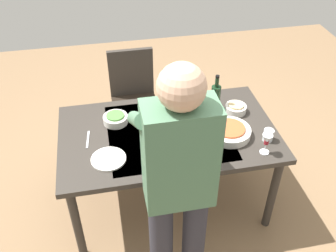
# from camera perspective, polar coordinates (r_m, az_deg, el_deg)

# --- Properties ---
(ground_plane) EXTENTS (6.00, 6.00, 0.00)m
(ground_plane) POSITION_cam_1_polar(r_m,az_deg,el_deg) (3.23, 0.00, -10.92)
(ground_plane) COLOR #846647
(dining_table) EXTENTS (1.54, 0.91, 0.73)m
(dining_table) POSITION_cam_1_polar(r_m,az_deg,el_deg) (2.77, 0.00, -1.99)
(dining_table) COLOR #332D28
(dining_table) RESTS_ON ground_plane
(chair_near) EXTENTS (0.40, 0.40, 0.91)m
(chair_near) POSITION_cam_1_polar(r_m,az_deg,el_deg) (3.49, -5.18, 4.83)
(chair_near) COLOR black
(chair_near) RESTS_ON ground_plane
(person_server) EXTENTS (0.42, 0.61, 1.69)m
(person_server) POSITION_cam_1_polar(r_m,az_deg,el_deg) (2.04, 1.53, -8.63)
(person_server) COLOR #2D2D38
(person_server) RESTS_ON ground_plane
(wine_bottle) EXTENTS (0.07, 0.07, 0.30)m
(wine_bottle) POSITION_cam_1_polar(r_m,az_deg,el_deg) (2.90, 7.11, 4.32)
(wine_bottle) COLOR black
(wine_bottle) RESTS_ON dining_table
(wine_glass_left) EXTENTS (0.07, 0.07, 0.15)m
(wine_glass_left) POSITION_cam_1_polar(r_m,az_deg,el_deg) (2.67, -3.40, 1.17)
(wine_glass_left) COLOR white
(wine_glass_left) RESTS_ON dining_table
(wine_glass_right) EXTENTS (0.07, 0.07, 0.15)m
(wine_glass_right) POSITION_cam_1_polar(r_m,az_deg,el_deg) (2.57, 14.51, -2.11)
(wine_glass_right) COLOR white
(wine_glass_right) RESTS_ON dining_table
(water_cup_near_left) EXTENTS (0.07, 0.07, 0.10)m
(water_cup_near_left) POSITION_cam_1_polar(r_m,az_deg,el_deg) (2.97, 1.94, 4.15)
(water_cup_near_left) COLOR silver
(water_cup_near_left) RESTS_ON dining_table
(water_cup_near_right) EXTENTS (0.07, 0.07, 0.09)m
(water_cup_near_right) POSITION_cam_1_polar(r_m,az_deg,el_deg) (2.53, 1.90, -2.98)
(water_cup_near_right) COLOR silver
(water_cup_near_right) RESTS_ON dining_table
(water_cup_far_left) EXTENTS (0.07, 0.07, 0.09)m
(water_cup_far_left) POSITION_cam_1_polar(r_m,az_deg,el_deg) (2.71, 14.72, -1.32)
(water_cup_far_left) COLOR silver
(water_cup_far_left) RESTS_ON dining_table
(serving_bowl_pasta) EXTENTS (0.30, 0.30, 0.07)m
(serving_bowl_pasta) POSITION_cam_1_polar(r_m,az_deg,el_deg) (2.70, 9.13, -0.79)
(serving_bowl_pasta) COLOR silver
(serving_bowl_pasta) RESTS_ON dining_table
(side_bowl_salad) EXTENTS (0.18, 0.18, 0.07)m
(side_bowl_salad) POSITION_cam_1_polar(r_m,az_deg,el_deg) (2.81, -7.83, 1.10)
(side_bowl_salad) COLOR silver
(side_bowl_salad) RESTS_ON dining_table
(side_bowl_bread) EXTENTS (0.16, 0.16, 0.07)m
(side_bowl_bread) POSITION_cam_1_polar(r_m,az_deg,el_deg) (2.93, 10.06, 2.64)
(side_bowl_bread) COLOR silver
(side_bowl_bread) RESTS_ON dining_table
(dinner_plate_near) EXTENTS (0.23, 0.23, 0.01)m
(dinner_plate_near) POSITION_cam_1_polar(r_m,az_deg,el_deg) (2.53, -8.86, -4.87)
(dinner_plate_near) COLOR silver
(dinner_plate_near) RESTS_ON dining_table
(dinner_plate_far) EXTENTS (0.23, 0.23, 0.01)m
(dinner_plate_far) POSITION_cam_1_polar(r_m,az_deg,el_deg) (2.89, -1.80, 2.03)
(dinner_plate_far) COLOR silver
(dinner_plate_far) RESTS_ON dining_table
(table_fork) EXTENTS (0.03, 0.18, 0.00)m
(table_fork) POSITION_cam_1_polar(r_m,az_deg,el_deg) (2.71, -11.86, -1.96)
(table_fork) COLOR silver
(table_fork) RESTS_ON dining_table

